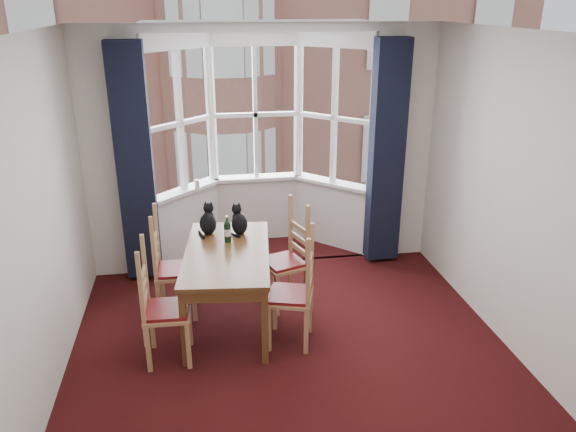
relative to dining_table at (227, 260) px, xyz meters
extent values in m
plane|color=black|center=(0.53, -0.92, -0.69)|extent=(4.50, 4.50, 0.00)
plane|color=white|center=(0.53, -0.92, 2.11)|extent=(4.50, 4.50, 0.00)
plane|color=silver|center=(-1.47, -0.92, 0.71)|extent=(0.00, 4.50, 4.50)
plane|color=silver|center=(2.53, -0.92, 0.71)|extent=(0.00, 4.50, 4.50)
plane|color=silver|center=(0.53, -3.17, 0.71)|extent=(4.00, 0.00, 4.00)
cube|color=silver|center=(-1.12, 1.33, 0.71)|extent=(0.70, 0.12, 2.80)
cube|color=silver|center=(2.18, 1.33, 0.71)|extent=(0.70, 0.12, 2.80)
cube|color=black|center=(-0.89, 1.15, 0.66)|extent=(0.38, 0.22, 2.60)
cube|color=black|center=(1.95, 1.15, 0.66)|extent=(0.38, 0.22, 2.60)
cube|color=brown|center=(0.00, 0.00, 0.07)|extent=(0.96, 1.57, 0.04)
cube|color=brown|center=(-0.42, -0.65, -0.32)|extent=(0.07, 0.07, 0.74)
cube|color=brown|center=(-0.27, 0.73, -0.32)|extent=(0.07, 0.07, 0.74)
cube|color=brown|center=(0.27, -0.73, -0.32)|extent=(0.07, 0.07, 0.74)
cube|color=brown|center=(0.42, 0.65, -0.32)|extent=(0.07, 0.07, 0.74)
cube|color=tan|center=(-0.56, -0.51, -0.21)|extent=(0.41, 0.43, 0.06)
cube|color=maroon|center=(-0.56, -0.51, -0.19)|extent=(0.37, 0.39, 0.03)
cube|color=tan|center=(-0.50, 0.27, -0.21)|extent=(0.42, 0.44, 0.06)
cube|color=maroon|center=(-0.50, 0.27, -0.19)|extent=(0.37, 0.39, 0.03)
cube|color=tan|center=(0.54, -0.42, -0.21)|extent=(0.50, 0.52, 0.06)
cube|color=maroon|center=(0.54, -0.42, -0.19)|extent=(0.45, 0.47, 0.03)
cube|color=tan|center=(0.59, 0.27, -0.21)|extent=(0.51, 0.53, 0.06)
cube|color=maroon|center=(0.59, 0.27, -0.19)|extent=(0.46, 0.48, 0.03)
ellipsoid|color=black|center=(-0.16, 0.47, 0.20)|extent=(0.21, 0.25, 0.22)
sphere|color=black|center=(-0.14, 0.55, 0.34)|extent=(0.12, 0.12, 0.11)
cone|color=black|center=(-0.17, 0.55, 0.39)|extent=(0.04, 0.04, 0.05)
cone|color=black|center=(-0.11, 0.54, 0.39)|extent=(0.04, 0.04, 0.05)
ellipsoid|color=black|center=(0.16, 0.42, 0.19)|extent=(0.21, 0.25, 0.22)
sphere|color=black|center=(0.14, 0.49, 0.33)|extent=(0.12, 0.12, 0.10)
cone|color=black|center=(0.11, 0.48, 0.38)|extent=(0.04, 0.04, 0.05)
cone|color=black|center=(0.17, 0.50, 0.38)|extent=(0.04, 0.04, 0.05)
cylinder|color=black|center=(0.03, 0.23, 0.19)|extent=(0.07, 0.07, 0.19)
sphere|color=black|center=(0.03, 0.23, 0.28)|extent=(0.06, 0.06, 0.06)
cylinder|color=black|center=(0.03, 0.23, 0.32)|extent=(0.03, 0.03, 0.08)
cylinder|color=gold|center=(0.03, 0.23, 0.35)|extent=(0.03, 0.03, 0.02)
cylinder|color=silver|center=(0.03, 0.23, 0.19)|extent=(0.07, 0.07, 0.07)
cylinder|color=white|center=(-0.25, 1.68, 0.24)|extent=(0.06, 0.06, 0.12)
plane|color=#333335|center=(0.53, 31.33, -6.69)|extent=(80.00, 80.00, 0.00)
cube|color=#A96857|center=(0.53, 13.33, 0.31)|extent=(18.00, 6.00, 14.00)
cylinder|color=#A96857|center=(0.53, 10.33, 0.31)|extent=(3.20, 3.20, 14.00)
camera|label=1|loc=(-0.23, -4.90, 2.34)|focal=35.00mm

